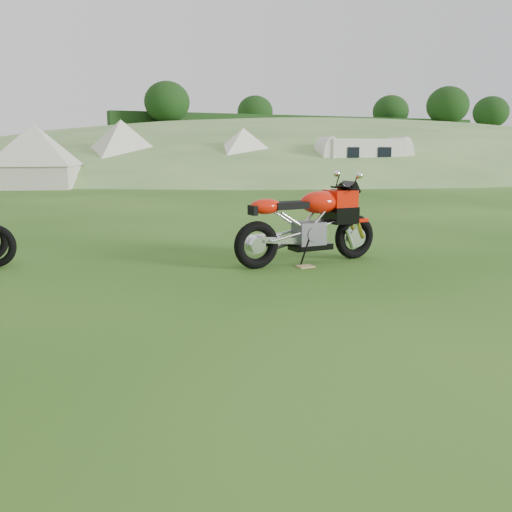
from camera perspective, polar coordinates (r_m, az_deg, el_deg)
name	(u,v)px	position (r m, az deg, el deg)	size (l,w,h in m)	color
ground	(306,312)	(5.73, 4.98, -5.56)	(120.00, 120.00, 0.00)	#204B10
hillside	(313,165)	(52.17, 5.71, 9.04)	(80.00, 64.00, 8.00)	#567E40
hedgerow	(313,165)	(52.17, 5.71, 9.04)	(36.00, 1.20, 8.60)	black
sport_motorcycle	(308,218)	(7.98, 5.20, 3.80)	(2.14, 0.53, 1.28)	red
plywood_board	(305,266)	(7.82, 4.94, -1.04)	(0.22, 0.18, 0.02)	tan
tent_left	(36,155)	(24.59, -21.17, 9.36)	(2.95, 2.95, 2.56)	beige
tent_mid	(122,152)	(28.45, -13.26, 10.13)	(3.21, 3.21, 2.78)	silver
tent_right	(244,154)	(27.06, -1.26, 10.13)	(2.93, 2.93, 2.54)	white
caravan	(363,160)	(26.97, 10.62, 9.39)	(4.31, 1.93, 2.02)	silver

